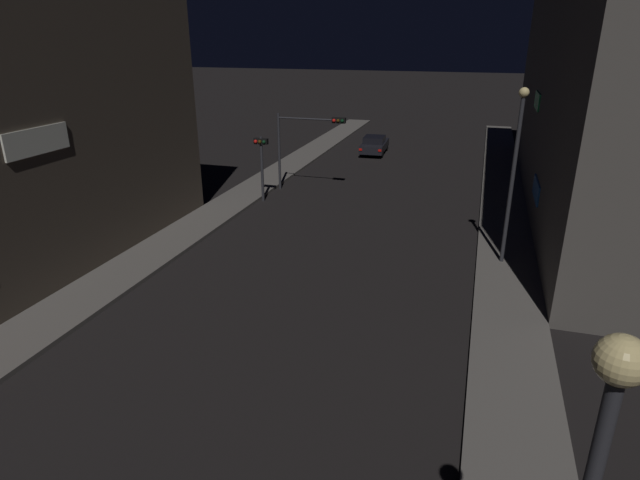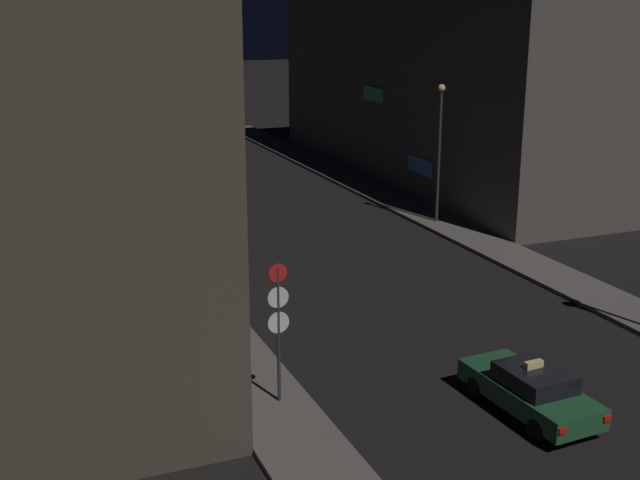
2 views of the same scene
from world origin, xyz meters
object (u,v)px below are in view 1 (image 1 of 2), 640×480
at_px(far_car, 374,145).
at_px(street_lamp_far_block, 515,162).
at_px(traffic_light_left_kerb, 261,156).
at_px(traffic_light_overhead, 305,136).

xyz_separation_m(far_car, street_lamp_far_block, (9.60, -20.36, 3.66)).
bearing_deg(street_lamp_far_block, traffic_light_left_kerb, 157.21).
height_order(far_car, traffic_light_overhead, traffic_light_overhead).
height_order(traffic_light_overhead, street_lamp_far_block, street_lamp_far_block).
height_order(traffic_light_left_kerb, street_lamp_far_block, street_lamp_far_block).
xyz_separation_m(traffic_light_overhead, traffic_light_left_kerb, (-1.70, -2.75, -0.75)).
relative_size(traffic_light_overhead, traffic_light_left_kerb, 1.25).
relative_size(far_car, street_lamp_far_block, 0.64).
relative_size(far_car, traffic_light_overhead, 0.97).
distance_m(traffic_light_overhead, traffic_light_left_kerb, 3.32).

